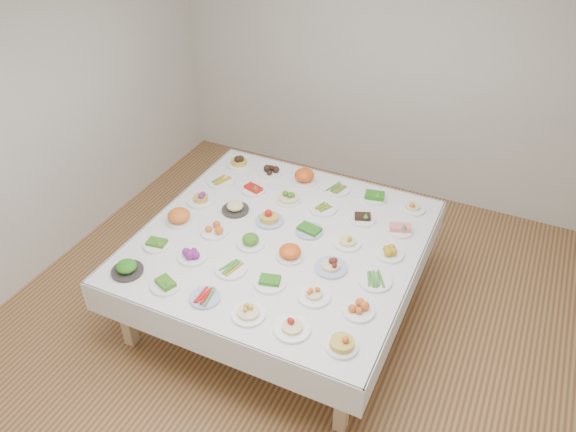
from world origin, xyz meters
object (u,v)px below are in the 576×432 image
at_px(display_table, 280,245).
at_px(dish_0, 127,267).
at_px(dish_18, 201,197).
at_px(dish_35, 413,205).

xyz_separation_m(display_table, dish_0, (-0.87, -0.87, 0.12)).
distance_m(display_table, dish_18, 0.89).
distance_m(dish_0, dish_18, 1.03).
bearing_deg(dish_0, dish_18, 89.82).
xyz_separation_m(dish_0, dish_35, (1.74, 1.73, -0.01)).
bearing_deg(dish_35, dish_18, -158.12).
bearing_deg(display_table, dish_18, 169.31).
bearing_deg(dish_18, dish_0, -90.18).
bearing_deg(dish_0, dish_35, 44.78).
distance_m(dish_18, dish_35, 1.87).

